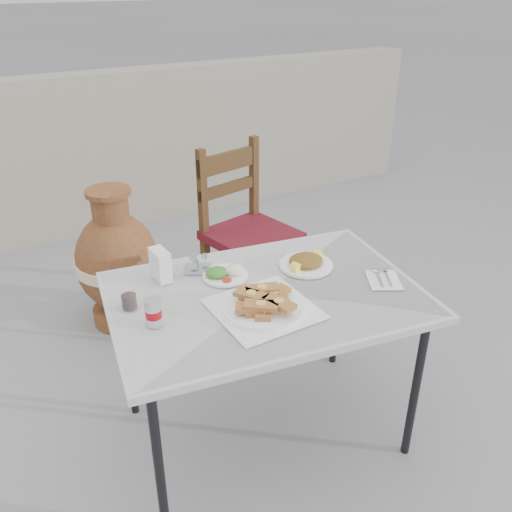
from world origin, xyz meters
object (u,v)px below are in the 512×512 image
soda_can (153,312)px  salad_rice_plate (225,273)px  napkin_holder (161,265)px  salad_chopped_plate (306,262)px  cafe_table (265,303)px  condiment_caddy (198,265)px  chair (246,231)px  pide_plate (263,301)px  terracotta_urn (117,262)px  cola_glass (129,299)px

soda_can → salad_rice_plate: bearing=26.6°
napkin_holder → salad_chopped_plate: bearing=-23.1°
salad_rice_plate → soda_can: (-0.37, -0.18, 0.04)m
cafe_table → salad_chopped_plate: size_ratio=5.75×
condiment_caddy → chair: bearing=48.0°
cafe_table → napkin_holder: (-0.32, 0.30, 0.12)m
pide_plate → cafe_table: bearing=55.7°
pide_plate → terracotta_urn: terracotta_urn is taller
salad_rice_plate → napkin_holder: (-0.23, 0.11, 0.05)m
napkin_holder → chair: bearing=36.9°
salad_chopped_plate → chair: 0.88m
salad_chopped_plate → condiment_caddy: bearing=155.1°
salad_chopped_plate → terracotta_urn: 1.27m
salad_rice_plate → soda_can: bearing=-153.4°
cafe_table → chair: (0.42, 0.93, -0.16)m
soda_can → terracotta_urn: 1.26m
condiment_caddy → terracotta_urn: (-0.12, 0.89, -0.38)m
condiment_caddy → cola_glass: bearing=-157.8°
cola_glass → pide_plate: bearing=-30.4°
cafe_table → condiment_caddy: (-0.16, 0.29, 0.08)m
chair → terracotta_urn: chair is taller
terracotta_urn → soda_can: bearing=-98.3°
salad_chopped_plate → terracotta_urn: size_ratio=0.28×
pide_plate → chair: chair is taller
salad_rice_plate → napkin_holder: size_ratio=1.47×
soda_can → salad_chopped_plate: bearing=7.7°
cafe_table → salad_chopped_plate: 0.28m
pide_plate → cola_glass: size_ratio=4.14×
soda_can → chair: chair is taller
salad_rice_plate → napkin_holder: bearing=154.5°
napkin_holder → chair: size_ratio=0.13×
cola_glass → napkin_holder: 0.23m
cafe_table → pide_plate: 0.14m
soda_can → cola_glass: (-0.04, 0.15, -0.01)m
salad_chopped_plate → cola_glass: cola_glass is taller
soda_can → chair: 1.30m
cafe_table → condiment_caddy: size_ratio=9.94×
pide_plate → salad_rice_plate: bearing=93.6°
pide_plate → salad_chopped_plate: size_ratio=1.61×
soda_can → pide_plate: bearing=-14.6°
salad_rice_plate → terracotta_urn: bearing=101.2°
condiment_caddy → chair: size_ratio=0.13×
salad_rice_plate → terracotta_urn: 1.08m
cafe_table → soda_can: bearing=179.5°
pide_plate → soda_can: 0.40m
pide_plate → chair: 1.16m
salad_rice_plate → salad_chopped_plate: 0.35m
chair → cola_glass: bearing=-152.4°
chair → terracotta_urn: (-0.70, 0.25, -0.14)m
salad_rice_plate → cola_glass: size_ratio=2.13×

